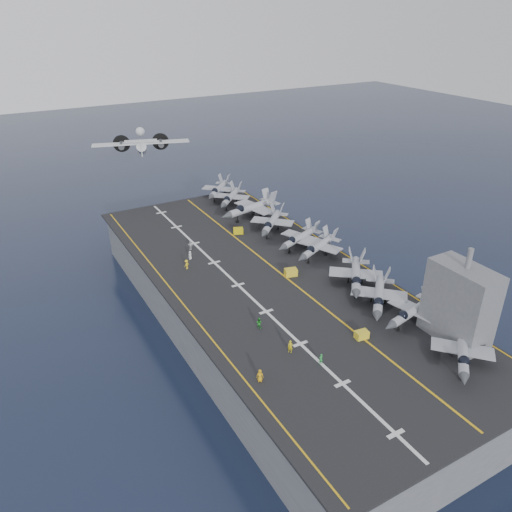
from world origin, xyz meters
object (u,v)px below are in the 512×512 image
fighter_jet_0 (463,351)px  transport_plane (142,148)px  island_superstructure (461,295)px  tow_cart_a (362,335)px

fighter_jet_0 → transport_plane: 88.93m
island_superstructure → fighter_jet_0: bearing=-129.2°
island_superstructure → fighter_jet_0: (-3.93, -4.81, -5.28)m
transport_plane → island_superstructure: bearing=-75.8°
transport_plane → tow_cart_a: bearing=-83.5°
tow_cart_a → transport_plane: 76.66m
fighter_jet_0 → tow_cart_a: bearing=125.4°
fighter_jet_0 → tow_cart_a: (-8.19, 11.51, -1.62)m
island_superstructure → tow_cart_a: (-12.12, 6.69, -6.90)m
island_superstructure → transport_plane: size_ratio=0.55×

